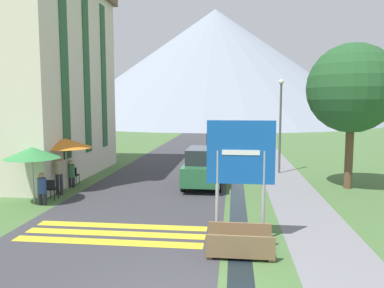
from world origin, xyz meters
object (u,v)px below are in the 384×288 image
at_px(hotel_building, 35,66).
at_px(person_seated_far, 42,187).
at_px(tree_by_path, 352,89).
at_px(road_sign, 241,162).
at_px(footbridge, 240,245).
at_px(cafe_chair_far_right, 73,174).
at_px(cafe_umbrella_front_green, 32,153).
at_px(cafe_chair_near_left, 51,188).
at_px(person_seated_near, 71,172).
at_px(streetlamp, 280,118).
at_px(person_standing_terrace, 59,172).
at_px(parked_car_far, 217,145).
at_px(parked_car_near, 203,167).
at_px(cafe_umbrella_middle_orange, 66,143).
at_px(cafe_chair_middle, 51,180).

distance_m(hotel_building, person_seated_far, 8.20).
bearing_deg(tree_by_path, road_sign, -125.01).
distance_m(footbridge, cafe_chair_far_right, 10.80).
xyz_separation_m(cafe_umbrella_front_green, person_seated_far, (0.46, -0.21, -1.29)).
distance_m(hotel_building, cafe_chair_near_left, 7.87).
height_order(footbridge, person_seated_near, person_seated_near).
bearing_deg(streetlamp, person_standing_terrace, -147.86).
bearing_deg(parked_car_far, person_standing_terrace, -117.14).
relative_size(hotel_building, person_seated_near, 8.51).
relative_size(road_sign, parked_car_near, 0.82).
relative_size(parked_car_near, cafe_umbrella_front_green, 1.88).
height_order(cafe_umbrella_front_green, cafe_umbrella_middle_orange, cafe_umbrella_middle_orange).
relative_size(road_sign, parked_car_far, 0.74).
bearing_deg(cafe_umbrella_middle_orange, cafe_chair_middle, -141.73).
distance_m(parked_car_near, cafe_chair_far_right, 6.23).
xyz_separation_m(footbridge, parked_car_near, (-1.60, 7.89, 0.68)).
relative_size(cafe_chair_far_right, tree_by_path, 0.13).
bearing_deg(parked_car_near, tree_by_path, 2.17).
bearing_deg(hotel_building, cafe_umbrella_front_green, -63.36).
bearing_deg(parked_car_near, cafe_chair_middle, -163.84).
xyz_separation_m(parked_car_near, person_standing_terrace, (-5.94, -2.45, 0.08)).
relative_size(footbridge, parked_car_far, 0.37).
bearing_deg(cafe_umbrella_middle_orange, cafe_chair_near_left, -83.72).
bearing_deg(road_sign, cafe_umbrella_front_green, 158.66).
height_order(cafe_chair_near_left, person_seated_far, person_seated_far).
bearing_deg(person_standing_terrace, parked_car_near, 22.41).
distance_m(cafe_umbrella_middle_orange, person_seated_near, 1.52).
bearing_deg(cafe_umbrella_front_green, cafe_chair_middle, 97.84).
distance_m(footbridge, tree_by_path, 10.50).
height_order(parked_car_near, person_seated_near, parked_car_near).
bearing_deg(parked_car_far, cafe_chair_near_left, -115.18).
height_order(road_sign, streetlamp, streetlamp).
relative_size(parked_car_far, cafe_chair_far_right, 5.39).
distance_m(person_seated_far, streetlamp, 12.76).
bearing_deg(cafe_chair_middle, cafe_chair_far_right, 103.74).
bearing_deg(cafe_umbrella_middle_orange, footbridge, -39.94).
xyz_separation_m(hotel_building, road_sign, (10.60, -8.45, -3.61)).
bearing_deg(parked_car_far, person_seated_far, -114.04).
xyz_separation_m(cafe_chair_far_right, person_standing_terrace, (0.26, -2.02, 0.47)).
xyz_separation_m(cafe_chair_middle, cafe_chair_near_left, (0.73, -1.43, 0.00)).
height_order(road_sign, cafe_umbrella_front_green, road_sign).
relative_size(road_sign, streetlamp, 0.66).
bearing_deg(person_seated_far, person_seated_near, 94.19).
distance_m(parked_car_near, cafe_umbrella_front_green, 7.46).
relative_size(cafe_chair_far_right, person_standing_terrace, 0.50).
bearing_deg(road_sign, person_seated_far, 158.83).
distance_m(hotel_building, cafe_umbrella_middle_orange, 5.62).
distance_m(cafe_chair_far_right, cafe_chair_near_left, 2.92).
distance_m(person_seated_far, person_standing_terrace, 1.62).
xyz_separation_m(hotel_building, cafe_chair_near_left, (3.15, -4.85, -5.34)).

